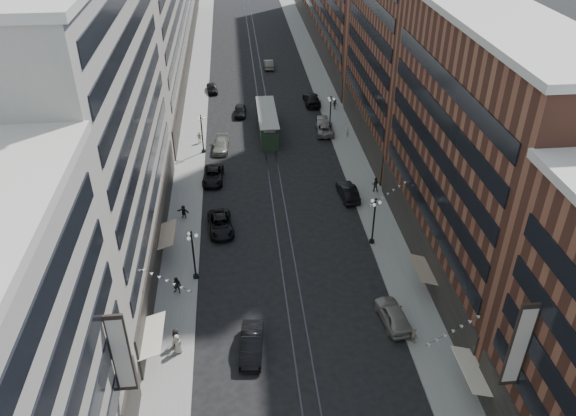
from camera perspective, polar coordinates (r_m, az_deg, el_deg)
name	(u,v)px	position (r m, az deg, el deg)	size (l,w,h in m)	color
ground	(268,135)	(83.23, -2.07, 7.46)	(220.00, 220.00, 0.00)	black
sidewalk_west	(195,110)	(92.45, -9.42, 9.76)	(4.00, 180.00, 0.15)	gray
sidewalk_east	(331,105)	(93.50, 4.35, 10.38)	(4.00, 180.00, 0.15)	gray
rail_west	(259,108)	(92.32, -2.94, 10.08)	(0.12, 180.00, 0.02)	#2D2D33
rail_east	(268,108)	(92.38, -2.06, 10.12)	(0.12, 180.00, 0.02)	#2D2D33
building_west_mid	(98,130)	(54.21, -18.73, 7.55)	(8.00, 36.00, 28.00)	gray
building_east_mid	(477,158)	(53.60, 18.64, 4.88)	(8.00, 30.00, 24.00)	brown
lamppost_sw_far	(193,253)	(54.19, -9.59, -4.58)	(1.03, 1.14, 5.52)	black
lamppost_sw_mid	(202,133)	(77.42, -8.73, 7.59)	(1.03, 1.14, 5.52)	black
lamppost_se_far	(374,219)	(58.82, 8.72, -1.16)	(1.03, 1.14, 5.52)	black
lamppost_se_mid	(330,113)	(82.96, 4.33, 9.64)	(1.03, 1.14, 5.52)	black
streetcar	(267,123)	(83.08, -2.12, 8.60)	(2.71, 12.25, 3.39)	#223624
car_2	(221,224)	(61.94, -6.87, -1.66)	(2.57, 5.58, 1.55)	black
car_4	(393,315)	(51.15, 10.63, -10.63)	(2.08, 5.16, 1.76)	gray
car_5	(252,344)	(48.00, -3.73, -13.63)	(1.81, 5.18, 1.71)	black
pedestrian_1	(177,344)	(48.46, -11.18, -13.38)	(0.92, 0.50, 1.88)	#9F9783
pedestrian_2	(177,286)	(53.97, -11.20, -7.74)	(0.88, 0.48, 1.80)	black
pedestrian_4	(414,336)	(49.60, 12.69, -12.54)	(0.92, 0.42, 1.58)	beige
car_7	(213,176)	(71.40, -7.62, 3.28)	(2.49, 5.39, 1.50)	black
car_8	(221,145)	(78.97, -6.83, 6.36)	(2.06, 5.08, 1.47)	slate
car_9	(212,88)	(99.44, -7.74, 11.96)	(1.66, 4.12, 1.40)	black
car_10	(348,192)	(67.60, 6.11, 1.66)	(1.77, 5.09, 1.68)	black
car_11	(325,129)	(83.48, 3.75, 8.05)	(2.44, 5.30, 1.47)	slate
car_12	(312,99)	(93.68, 2.43, 11.01)	(2.42, 5.96, 1.73)	black
car_13	(240,111)	(89.63, -4.88, 9.81)	(1.78, 4.43, 1.51)	black
car_14	(269,64)	(110.43, -1.98, 14.41)	(1.68, 4.82, 1.59)	#615E56
pedestrian_5	(184,212)	(64.41, -10.57, -0.36)	(1.46, 0.42, 1.58)	black
pedestrian_6	(200,138)	(81.02, -8.97, 7.09)	(0.96, 0.44, 1.65)	beige
pedestrian_7	(375,184)	(69.07, 8.84, 2.39)	(0.89, 0.49, 1.84)	black
pedestrian_8	(347,131)	(82.31, 6.03, 7.75)	(0.61, 0.40, 1.68)	beige
pedestrian_9	(335,104)	(91.58, 4.78, 10.45)	(1.02, 0.42, 1.59)	black
car_extra_0	(322,122)	(85.71, 3.49, 8.75)	(1.57, 4.51, 1.49)	slate
pedestrian_extra_1	(176,337)	(49.00, -11.30, -12.77)	(0.91, 0.50, 1.86)	black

